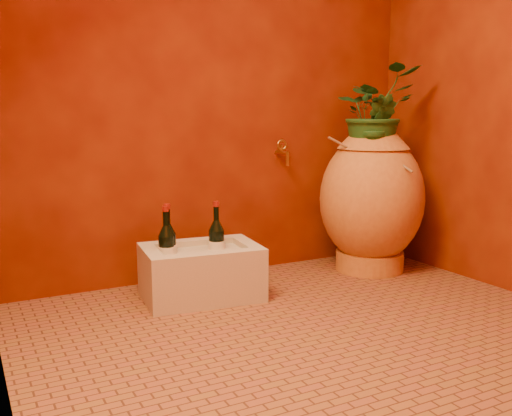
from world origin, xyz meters
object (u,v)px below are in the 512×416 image
wall_tap (283,151)px  wine_bottle_a (168,248)px  amphora (372,198)px  wine_bottle_b (217,244)px  stone_basin (201,273)px  wine_bottle_c (166,249)px

wall_tap → wine_bottle_a: bearing=-162.7°
amphora → wine_bottle_b: 1.04m
stone_basin → wine_bottle_a: wine_bottle_a is taller
wine_bottle_c → wine_bottle_a: bearing=52.0°
wine_bottle_c → wall_tap: wall_tap is taller
wall_tap → amphora: bearing=-31.5°
amphora → wine_bottle_c: size_ratio=2.60×
stone_basin → wine_bottle_a: 0.22m
wine_bottle_c → wine_bottle_b: bearing=-1.3°
wine_bottle_a → wine_bottle_c: wine_bottle_a is taller
wine_bottle_b → wall_tap: wall_tap is taller
wine_bottle_b → wine_bottle_c: bearing=178.7°
stone_basin → wine_bottle_c: 0.23m
wine_bottle_a → wine_bottle_b: 0.26m
amphora → wine_bottle_b: bearing=-179.9°
wine_bottle_c → wall_tap: size_ratio=2.22×
amphora → wall_tap: 0.60m
wall_tap → stone_basin: bearing=-155.7°
amphora → stone_basin: size_ratio=1.42×
wine_bottle_b → wall_tap: bearing=26.5°
amphora → wall_tap: bearing=148.5°
wine_bottle_a → wine_bottle_b: size_ratio=1.01×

